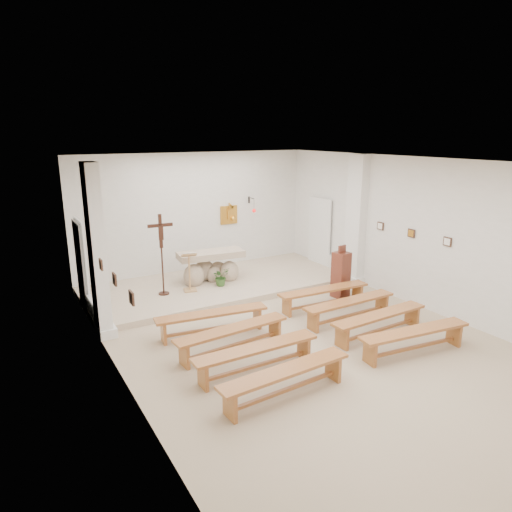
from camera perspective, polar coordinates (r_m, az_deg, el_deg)
ground at (r=9.56m, az=4.82°, el=-9.78°), size 7.00×10.00×0.00m
wall_left at (r=7.57m, az=-17.08°, el=-3.01°), size 0.02×10.00×3.50m
wall_right at (r=11.30m, az=19.68°, el=2.67°), size 0.02×10.00×3.50m
wall_back at (r=13.25m, az=-7.54°, el=5.16°), size 7.00×0.02×3.50m
ceiling at (r=8.69m, az=5.34°, el=11.58°), size 7.00×10.00×0.02m
sanctuary_platform at (r=12.34m, az=-4.55°, el=-3.53°), size 6.98×3.00×0.15m
pilaster_left at (r=9.48m, az=-19.26°, el=0.43°), size 0.26×0.55×3.50m
pilaster_right at (r=12.57m, az=12.39°, el=4.40°), size 0.26×0.55×3.50m
gold_wall_relief at (r=13.68m, az=-3.41°, el=5.15°), size 0.55×0.04×0.55m
sanctuary_lamp at (r=13.76m, az=-0.33°, el=5.91°), size 0.11×0.36×0.44m
station_frame_left_front at (r=6.84m, az=-15.29°, el=-5.07°), size 0.03×0.20×0.20m
station_frame_left_mid at (r=7.77m, az=-17.27°, el=-2.79°), size 0.03×0.20×0.20m
station_frame_left_rear at (r=8.71m, az=-18.82°, el=-1.00°), size 0.03×0.20×0.20m
station_frame_right_front at (r=10.81m, az=22.81°, el=1.67°), size 0.03×0.20×0.20m
station_frame_right_mid at (r=11.42m, az=18.84°, el=2.71°), size 0.03×0.20×0.20m
station_frame_right_rear at (r=12.08m, az=15.29°, el=3.64°), size 0.03×0.20×0.20m
radiator_left at (r=10.57m, az=-19.66°, el=-6.56°), size 0.10×0.85×0.52m
radiator_right at (r=13.45m, az=10.22°, el=-1.27°), size 0.10×0.85×0.52m
altar at (r=12.30m, az=-5.73°, el=-1.57°), size 1.81×0.88×0.90m
lectern at (r=11.54m, az=-8.31°, el=-1.93°), size 0.43×0.39×1.04m
crucifix_stand at (r=11.24m, az=-11.73°, el=0.89°), size 0.61×0.26×2.01m
potted_plant at (r=11.94m, az=-4.41°, el=-2.59°), size 0.50×0.45×0.48m
donation_pedestal at (r=11.62m, az=10.55°, el=-2.27°), size 0.41×0.41×1.34m
bench_left_front at (r=9.44m, az=-5.52°, el=-7.69°), size 2.34×0.69×0.49m
bench_right_front at (r=10.88m, az=8.47°, el=-4.64°), size 2.34×0.53×0.49m
bench_left_second at (r=8.70m, az=-2.99°, el=-9.70°), size 2.34×0.53×0.49m
bench_right_second at (r=10.24m, az=11.61°, el=-6.06°), size 2.32×0.40×0.49m
bench_left_third at (r=8.00m, az=0.05°, el=-12.04°), size 2.32×0.39×0.49m
bench_right_third at (r=9.65m, az=15.17°, el=-7.65°), size 2.33×0.44×0.49m
bench_left_fourth at (r=7.33m, az=3.72°, el=-14.78°), size 2.33×0.49×0.49m
bench_right_fourth at (r=9.11m, az=19.21°, el=-9.40°), size 2.34×0.65×0.49m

